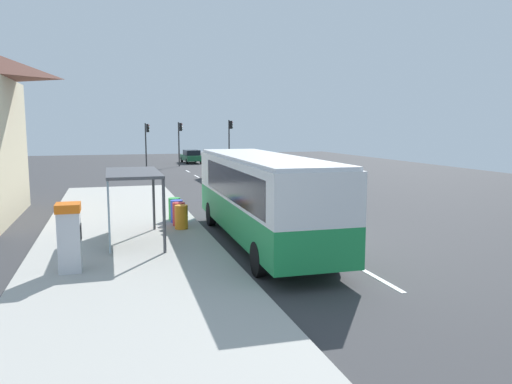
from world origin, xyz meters
The scene contains 22 objects.
ground_plane centered at (0.00, 14.00, -0.02)m, with size 56.00×92.00×0.04m, color #38383A.
sidewalk_platform centered at (-6.40, 2.00, 0.09)m, with size 6.20×30.00×0.18m, color #ADAAA3.
lane_stripe_seg_0 centered at (0.25, -6.00, 0.01)m, with size 0.16×2.20×0.01m, color silver.
lane_stripe_seg_1 centered at (0.25, -1.00, 0.01)m, with size 0.16×2.20×0.01m, color silver.
lane_stripe_seg_2 centered at (0.25, 4.00, 0.01)m, with size 0.16×2.20×0.01m, color silver.
lane_stripe_seg_3 centered at (0.25, 9.00, 0.01)m, with size 0.16×2.20×0.01m, color silver.
lane_stripe_seg_4 centered at (0.25, 14.00, 0.01)m, with size 0.16×2.20×0.01m, color silver.
lane_stripe_seg_5 centered at (0.25, 19.00, 0.01)m, with size 0.16×2.20×0.01m, color silver.
lane_stripe_seg_6 centered at (0.25, 24.00, 0.01)m, with size 0.16×2.20×0.01m, color silver.
lane_stripe_seg_7 centered at (0.25, 29.00, 0.01)m, with size 0.16×2.20×0.01m, color silver.
bus centered at (-1.71, -0.93, 1.84)m, with size 2.71×11.05×3.21m.
white_van centered at (2.20, 21.13, 1.34)m, with size 2.10×5.23×2.30m.
sedan_near centered at (2.30, 39.57, 0.79)m, with size 2.02×4.48×1.52m.
ticket_machine centered at (-8.02, -3.22, 1.17)m, with size 0.66×0.76×1.94m.
recycling_bin_orange centered at (-4.20, 1.75, 0.66)m, with size 0.52×0.52×0.95m, color orange.
recycling_bin_red centered at (-4.20, 2.45, 0.66)m, with size 0.52×0.52×0.95m, color red.
recycling_bin_blue centered at (-4.20, 3.15, 0.66)m, with size 0.52×0.52×0.95m, color blue.
recycling_bin_green centered at (-4.20, 3.85, 0.66)m, with size 0.52×0.52×0.95m, color green.
traffic_light_near_side centered at (5.50, 33.63, 3.26)m, with size 0.49×0.28×4.90m.
traffic_light_far_side centered at (-3.10, 34.43, 3.05)m, with size 0.49×0.28×4.56m.
traffic_light_median centered at (0.40, 35.23, 3.12)m, with size 0.49×0.28×4.67m.
bus_shelter centered at (-6.41, 0.02, 2.10)m, with size 1.80×4.00×2.50m.
Camera 1 is at (-6.87, -17.72, 4.24)m, focal length 34.76 mm.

